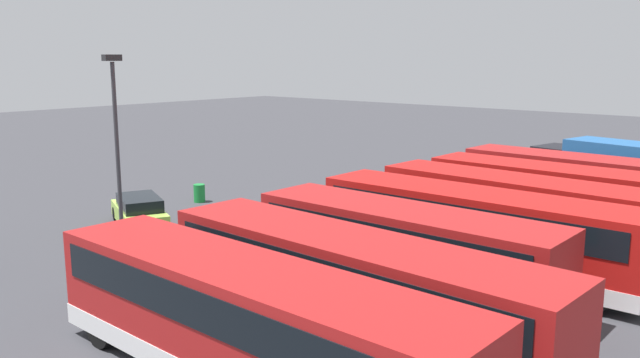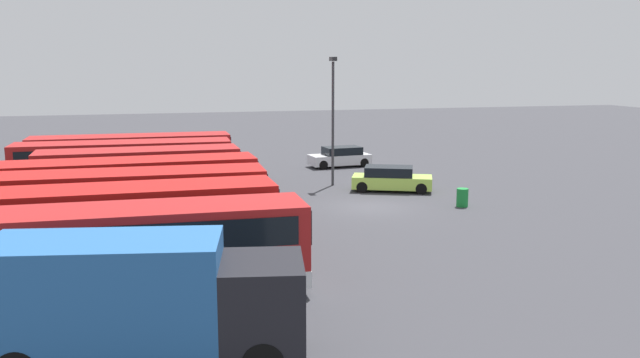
# 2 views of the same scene
# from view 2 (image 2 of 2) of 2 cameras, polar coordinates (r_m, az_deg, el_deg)

# --- Properties ---
(ground_plane) EXTENTS (140.00, 140.00, 0.00)m
(ground_plane) POSITION_cam_2_polar(r_m,az_deg,el_deg) (34.51, 4.30, -2.40)
(ground_plane) COLOR #38383D
(bus_single_deck_near_end) EXTENTS (2.87, 11.45, 2.95)m
(bus_single_deck_near_end) POSITION_cam_2_polar(r_m,az_deg,el_deg) (21.59, -16.40, -5.84)
(bus_single_deck_near_end) COLOR #A51919
(bus_single_deck_near_end) RESTS_ON ground
(bus_single_deck_second) EXTENTS (2.65, 11.33, 2.95)m
(bus_single_deck_second) POSITION_cam_2_polar(r_m,az_deg,el_deg) (25.17, -16.75, -3.63)
(bus_single_deck_second) COLOR #B71411
(bus_single_deck_second) RESTS_ON ground
(bus_single_deck_third) EXTENTS (2.97, 11.17, 2.95)m
(bus_single_deck_third) POSITION_cam_2_polar(r_m,az_deg,el_deg) (28.63, -15.86, -1.99)
(bus_single_deck_third) COLOR #B71411
(bus_single_deck_third) RESTS_ON ground
(bus_single_deck_fourth) EXTENTS (2.75, 11.73, 2.95)m
(bus_single_deck_fourth) POSITION_cam_2_polar(r_m,az_deg,el_deg) (32.07, -15.97, -0.75)
(bus_single_deck_fourth) COLOR #B71411
(bus_single_deck_fourth) RESTS_ON ground
(bus_single_deck_fifth) EXTENTS (2.65, 10.26, 2.95)m
(bus_single_deck_fifth) POSITION_cam_2_polar(r_m,az_deg,el_deg) (35.82, -15.15, 0.36)
(bus_single_deck_fifth) COLOR #A51919
(bus_single_deck_fifth) RESTS_ON ground
(bus_single_deck_sixth) EXTENTS (2.96, 12.06, 2.95)m
(bus_single_deck_sixth) POSITION_cam_2_polar(r_m,az_deg,el_deg) (39.45, -16.37, 1.16)
(bus_single_deck_sixth) COLOR #A51919
(bus_single_deck_sixth) RESTS_ON ground
(bus_single_deck_seventh) EXTENTS (2.73, 12.06, 2.95)m
(bus_single_deck_seventh) POSITION_cam_2_polar(r_m,az_deg,el_deg) (42.81, -15.79, 1.85)
(bus_single_deck_seventh) COLOR #A51919
(bus_single_deck_seventh) RESTS_ON ground
(box_truck_blue) EXTENTS (3.85, 7.83, 3.20)m
(box_truck_blue) POSITION_cam_2_polar(r_m,az_deg,el_deg) (16.90, -15.02, -9.87)
(box_truck_blue) COLOR #235999
(box_truck_blue) RESTS_ON ground
(car_hatchback_silver) EXTENTS (3.46, 4.89, 1.43)m
(car_hatchback_silver) POSITION_cam_2_polar(r_m,az_deg,el_deg) (38.86, 6.10, 0.00)
(car_hatchback_silver) COLOR #A5D14C
(car_hatchback_silver) RESTS_ON ground
(car_small_green) EXTENTS (2.21, 4.48, 1.43)m
(car_small_green) POSITION_cam_2_polar(r_m,az_deg,el_deg) (47.79, 1.74, 1.90)
(car_small_green) COLOR silver
(car_small_green) RESTS_ON ground
(lamp_post_tall) EXTENTS (0.70, 0.30, 7.69)m
(lamp_post_tall) POSITION_cam_2_polar(r_m,az_deg,el_deg) (40.00, 1.11, 5.85)
(lamp_post_tall) COLOR #38383D
(lamp_post_tall) RESTS_ON ground
(waste_bin_yellow) EXTENTS (0.60, 0.60, 0.95)m
(waste_bin_yellow) POSITION_cam_2_polar(r_m,az_deg,el_deg) (35.21, 12.07, -1.56)
(waste_bin_yellow) COLOR #197F33
(waste_bin_yellow) RESTS_ON ground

